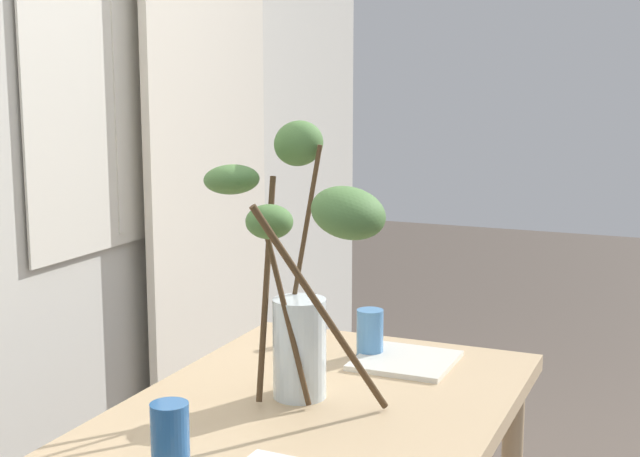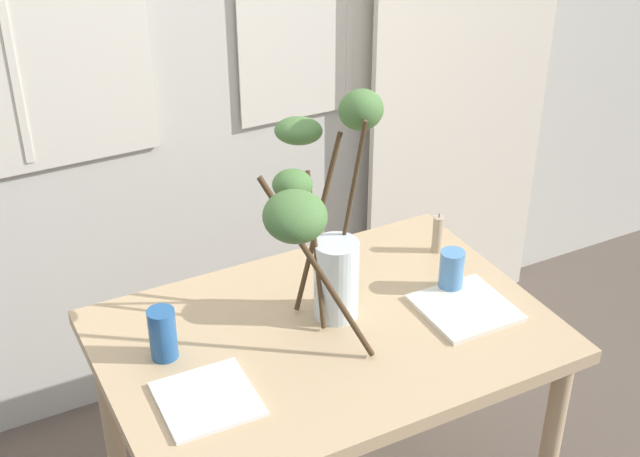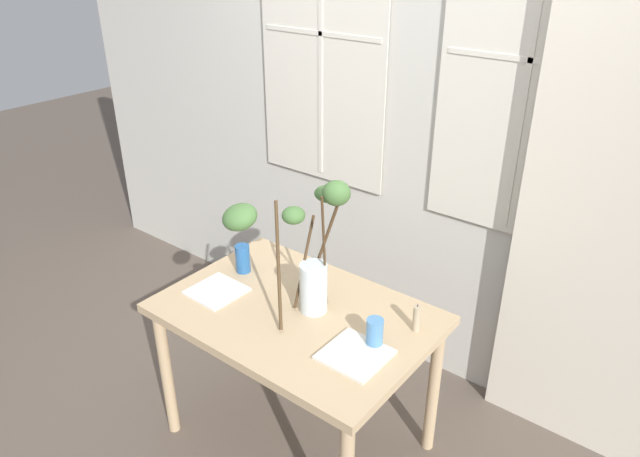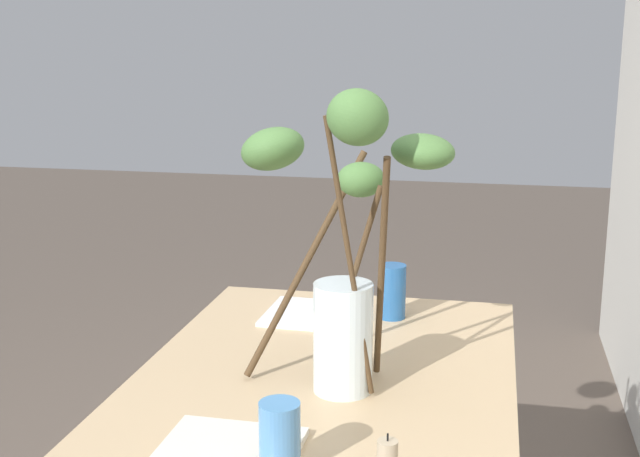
% 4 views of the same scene
% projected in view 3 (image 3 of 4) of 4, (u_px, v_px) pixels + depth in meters
% --- Properties ---
extents(ground, '(14.00, 14.00, 0.00)m').
position_uv_depth(ground, '(299.00, 437.00, 2.96)').
color(ground, brown).
extents(back_wall_with_windows, '(5.19, 0.14, 2.86)m').
position_uv_depth(back_wall_with_windows, '(417.00, 113.00, 2.98)').
color(back_wall_with_windows, beige).
rests_on(back_wall_with_windows, ground).
extents(curtain_sheer_side, '(0.78, 0.03, 2.23)m').
position_uv_depth(curtain_sheer_side, '(608.00, 238.00, 2.47)').
color(curtain_sheer_side, silver).
rests_on(curtain_sheer_side, ground).
extents(dining_table, '(1.19, 0.81, 0.77)m').
position_uv_depth(dining_table, '(296.00, 327.00, 2.65)').
color(dining_table, tan).
rests_on(dining_table, ground).
extents(vase_with_branches, '(0.49, 0.54, 0.64)m').
position_uv_depth(vase_with_branches, '(302.00, 246.00, 2.48)').
color(vase_with_branches, silver).
rests_on(vase_with_branches, dining_table).
extents(drinking_glass_blue_left, '(0.07, 0.07, 0.14)m').
position_uv_depth(drinking_glass_blue_left, '(243.00, 259.00, 2.87)').
color(drinking_glass_blue_left, '#235693').
rests_on(drinking_glass_blue_left, dining_table).
extents(drinking_glass_blue_right, '(0.07, 0.07, 0.12)m').
position_uv_depth(drinking_glass_blue_right, '(375.00, 333.00, 2.36)').
color(drinking_glass_blue_right, '#4C84BC').
rests_on(drinking_glass_blue_right, dining_table).
extents(plate_square_left, '(0.23, 0.23, 0.01)m').
position_uv_depth(plate_square_left, '(217.00, 291.00, 2.74)').
color(plate_square_left, white).
rests_on(plate_square_left, dining_table).
extents(plate_square_right, '(0.24, 0.24, 0.01)m').
position_uv_depth(plate_square_right, '(355.00, 355.00, 2.33)').
color(plate_square_right, silver).
rests_on(plate_square_right, dining_table).
extents(pillar_candle, '(0.03, 0.03, 0.13)m').
position_uv_depth(pillar_candle, '(417.00, 319.00, 2.45)').
color(pillar_candle, tan).
rests_on(pillar_candle, dining_table).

